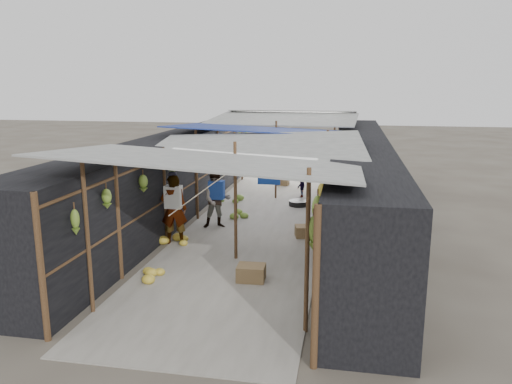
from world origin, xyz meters
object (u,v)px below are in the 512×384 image
Objects in this scene: crate_near at (251,273)px; vendor_elderly at (174,209)px; shopper_blue at (217,200)px; black_basin at (298,203)px; vendor_seated at (301,186)px.

vendor_elderly is at bearing 136.70° from crate_near.
black_basin is at bearing 36.56° from shopper_blue.
vendor_elderly is at bearing -49.27° from vendor_seated.
shopper_blue is at bearing -124.52° from black_basin.
black_basin is (0.29, 6.23, -0.07)m from crate_near.
shopper_blue is (0.66, 1.49, -0.09)m from vendor_elderly.
vendor_seated is (0.25, 7.45, 0.24)m from crate_near.
black_basin is 0.39× the size of shopper_blue.
black_basin is at bearing 85.15° from crate_near.
crate_near is at bearing -26.43° from vendor_seated.
crate_near is at bearing -92.65° from black_basin.
vendor_elderly reaches higher than black_basin.
crate_near is 0.67× the size of vendor_seated.
vendor_elderly is (-2.56, -4.25, 0.76)m from black_basin.
black_basin is 0.35× the size of vendor_elderly.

